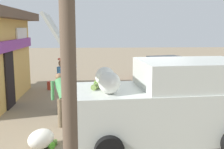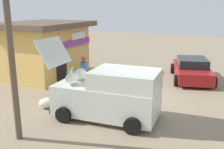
# 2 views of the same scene
# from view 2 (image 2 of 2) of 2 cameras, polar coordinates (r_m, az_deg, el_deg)

# --- Properties ---
(ground_plane) EXTENTS (60.00, 60.00, 0.00)m
(ground_plane) POSITION_cam_2_polar(r_m,az_deg,el_deg) (12.58, 4.31, -4.97)
(ground_plane) COLOR gray
(storefront_bar) EXTENTS (5.55, 4.45, 3.32)m
(storefront_bar) POSITION_cam_2_polar(r_m,az_deg,el_deg) (16.55, -14.48, 5.53)
(storefront_bar) COLOR #E0B259
(storefront_bar) RESTS_ON ground_plane
(delivery_van) EXTENTS (2.50, 4.70, 3.00)m
(delivery_van) POSITION_cam_2_polar(r_m,az_deg,el_deg) (10.01, -0.54, -4.25)
(delivery_van) COLOR silver
(delivery_van) RESTS_ON ground_plane
(parked_sedan) EXTENTS (4.58, 3.10, 1.29)m
(parked_sedan) POSITION_cam_2_polar(r_m,az_deg,el_deg) (16.07, 17.02, 1.05)
(parked_sedan) COLOR maroon
(parked_sedan) RESTS_ON ground_plane
(vendor_standing) EXTENTS (0.56, 0.41, 1.75)m
(vendor_standing) POSITION_cam_2_polar(r_m,az_deg,el_deg) (13.39, -6.18, 0.72)
(vendor_standing) COLOR #4C4C51
(vendor_standing) RESTS_ON ground_plane
(customer_bending) EXTENTS (0.71, 0.65, 1.43)m
(customer_bending) POSITION_cam_2_polar(r_m,az_deg,el_deg) (12.36, -8.46, -1.29)
(customer_bending) COLOR #726047
(customer_bending) RESTS_ON ground_plane
(unloaded_banana_pile) EXTENTS (0.84, 0.79, 0.44)m
(unloaded_banana_pile) POSITION_cam_2_polar(r_m,az_deg,el_deg) (11.57, -14.00, -6.11)
(unloaded_banana_pile) COLOR silver
(unloaded_banana_pile) RESTS_ON ground_plane
(paint_bucket) EXTENTS (0.27, 0.27, 0.37)m
(paint_bucket) POSITION_cam_2_polar(r_m,az_deg,el_deg) (16.88, -2.96, 0.83)
(paint_bucket) COLOR #BF3F33
(paint_bucket) RESTS_ON ground_plane
(utility_pole) EXTENTS (0.20, 0.20, 5.34)m
(utility_pole) POSITION_cam_2_polar(r_m,az_deg,el_deg) (8.52, -21.11, 3.20)
(utility_pole) COLOR brown
(utility_pole) RESTS_ON ground_plane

